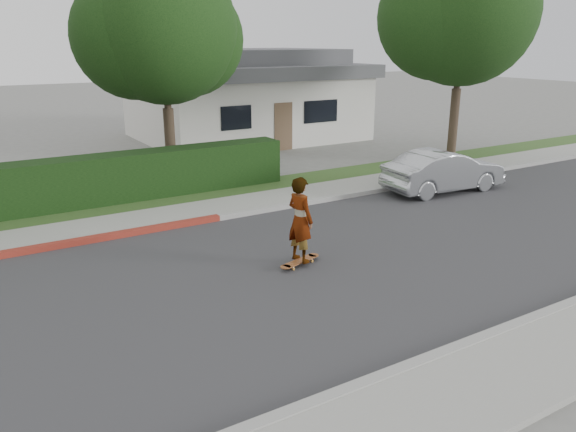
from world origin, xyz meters
The scene contains 14 objects.
ground centered at (0.00, 0.00, 0.00)m, with size 120.00×120.00×0.00m, color slate.
road centered at (0.00, 0.00, 0.01)m, with size 60.00×8.00×0.01m, color #2D2D30.
curb_near centered at (0.00, -4.10, 0.07)m, with size 60.00×0.20×0.15m, color #9E9E99.
sidewalk_near centered at (0.00, -5.00, 0.06)m, with size 60.00×1.60×0.12m, color gray.
curb_far centered at (0.00, 4.10, 0.07)m, with size 60.00×0.20×0.15m, color #9E9E99.
sidewalk_far centered at (0.00, 5.00, 0.06)m, with size 60.00×1.60×0.12m, color gray.
planting_strip centered at (0.00, 6.60, 0.05)m, with size 60.00×1.60×0.10m, color #2D4C1E.
hedge centered at (-3.00, 7.20, 0.75)m, with size 15.00×1.00×1.50m, color black.
tree_center centered at (1.49, 9.19, 4.90)m, with size 5.66×4.84×7.44m.
tree_right centered at (12.49, 6.69, 5.63)m, with size 6.32×5.60×8.56m.
house centered at (8.00, 16.00, 2.10)m, with size 10.60×8.60×4.30m.
skateboard centered at (1.17, 0.23, 0.10)m, with size 1.16×0.53×0.11m.
skateboarder centered at (1.17, 0.23, 1.05)m, with size 0.68×0.45×1.87m, color white.
car_silver centered at (8.52, 3.12, 0.68)m, with size 1.43×4.11×1.35m, color #AAADB1.
Camera 1 is at (-4.98, -9.34, 4.70)m, focal length 35.00 mm.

